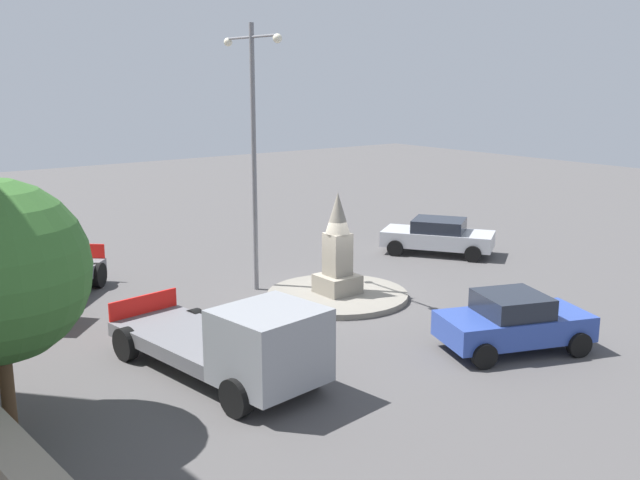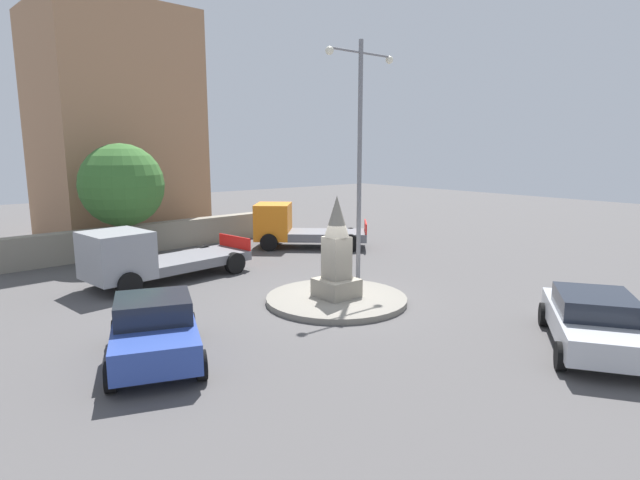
# 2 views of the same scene
# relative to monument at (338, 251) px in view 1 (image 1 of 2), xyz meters

# --- Properties ---
(ground_plane) EXTENTS (80.00, 80.00, 0.00)m
(ground_plane) POSITION_rel_monument_xyz_m (0.00, 0.00, -1.56)
(ground_plane) COLOR #4F4C4C
(traffic_island) EXTENTS (4.51, 4.51, 0.18)m
(traffic_island) POSITION_rel_monument_xyz_m (0.00, 0.00, -1.47)
(traffic_island) COLOR gray
(traffic_island) RESTS_ON ground
(monument) EXTENTS (1.18, 1.18, 3.25)m
(monument) POSITION_rel_monument_xyz_m (0.00, 0.00, 0.00)
(monument) COLOR gray
(monument) RESTS_ON traffic_island
(streetlamp) EXTENTS (3.14, 0.28, 8.56)m
(streetlamp) POSITION_rel_monument_xyz_m (2.41, 1.53, 3.56)
(streetlamp) COLOR slate
(streetlamp) RESTS_ON ground
(car_blue_near_island) EXTENTS (3.07, 4.21, 1.51)m
(car_blue_near_island) POSITION_rel_monument_xyz_m (-6.28, -0.78, -0.80)
(car_blue_near_island) COLOR #2D479E
(car_blue_near_island) RESTS_ON ground
(car_silver_parked_left) EXTENTS (4.61, 3.92, 1.42)m
(car_silver_parked_left) POSITION_rel_monument_xyz_m (2.23, -6.93, -0.82)
(car_silver_parked_left) COLOR #B7BABF
(car_silver_parked_left) RESTS_ON ground
(truck_grey_waiting) EXTENTS (6.31, 3.06, 2.06)m
(truck_grey_waiting) POSITION_rel_monument_xyz_m (-3.89, 5.98, -0.57)
(truck_grey_waiting) COLOR gray
(truck_grey_waiting) RESTS_ON ground
(truck_orange_far_side) EXTENTS (5.37, 5.17, 2.17)m
(truck_orange_far_side) POSITION_rel_monument_xyz_m (4.45, 8.28, -0.55)
(truck_orange_far_side) COLOR orange
(truck_orange_far_side) RESTS_ON ground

